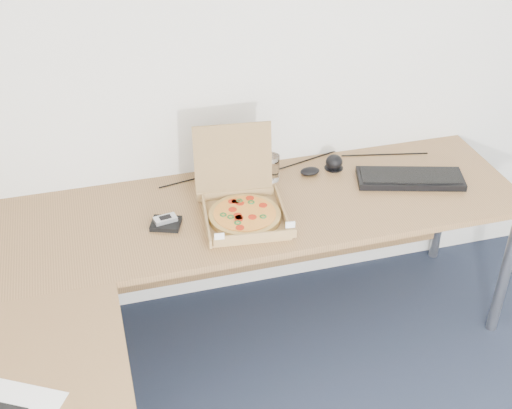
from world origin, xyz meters
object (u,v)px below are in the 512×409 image
object	(u,v)px
desk	(181,291)
keyboard	(410,179)
pizza_box	(244,209)
drinking_glass	(272,168)
wallet	(166,224)

from	to	relation	value
desk	keyboard	world-z (taller)	keyboard
pizza_box	desk	bearing A→B (deg)	-127.07
desk	keyboard	xyz separation A→B (m)	(1.14, 0.43, 0.04)
keyboard	drinking_glass	bearing A→B (deg)	179.55
pizza_box	drinking_glass	size ratio (longest dim) A/B	3.12
wallet	desk	bearing A→B (deg)	-71.03
desk	drinking_glass	distance (m)	0.82
desk	pizza_box	distance (m)	0.49
drinking_glass	wallet	xyz separation A→B (m)	(-0.52, -0.23, -0.05)
desk	pizza_box	size ratio (longest dim) A/B	6.41
desk	wallet	bearing A→B (deg)	88.53
pizza_box	drinking_glass	xyz separation A→B (m)	(0.20, 0.26, 0.02)
desk	pizza_box	bearing A→B (deg)	46.77
keyboard	pizza_box	bearing A→B (deg)	-158.10
drinking_glass	pizza_box	bearing A→B (deg)	-127.43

